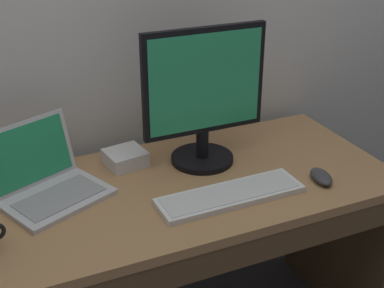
{
  "coord_description": "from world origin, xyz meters",
  "views": [
    {
      "loc": [
        -0.58,
        -1.43,
        1.67
      ],
      "look_at": [
        0.06,
        0.0,
        0.91
      ],
      "focal_mm": 49.62,
      "sensor_mm": 36.0,
      "label": 1
    }
  ],
  "objects": [
    {
      "name": "desk",
      "position": [
        0.0,
        -0.01,
        0.54
      ],
      "size": [
        1.5,
        0.68,
        0.77
      ],
      "color": "#A87A4C",
      "rests_on": "ground"
    },
    {
      "name": "laptop_silver",
      "position": [
        -0.4,
        0.1,
        0.81
      ],
      "size": [
        0.4,
        0.38,
        0.23
      ],
      "color": "silver",
      "rests_on": "desk"
    },
    {
      "name": "external_monitor",
      "position": [
        0.16,
        0.11,
        1.01
      ],
      "size": [
        0.45,
        0.23,
        0.5
      ],
      "color": "black",
      "rests_on": "desk"
    },
    {
      "name": "wired_keyboard",
      "position": [
        0.13,
        -0.15,
        0.78
      ],
      "size": [
        0.49,
        0.15,
        0.02
      ],
      "color": "white",
      "rests_on": "desk"
    },
    {
      "name": "computer_mouse",
      "position": [
        0.46,
        -0.18,
        0.78
      ],
      "size": [
        0.08,
        0.13,
        0.03
      ],
      "primitive_type": "ellipsoid",
      "rotation": [
        0.0,
        0.0,
        -0.21
      ],
      "color": "#38383D",
      "rests_on": "desk"
    },
    {
      "name": "external_drive_box",
      "position": [
        -0.11,
        0.21,
        0.79
      ],
      "size": [
        0.15,
        0.15,
        0.05
      ],
      "primitive_type": "cube",
      "rotation": [
        0.0,
        0.0,
        0.15
      ],
      "color": "silver",
      "rests_on": "desk"
    }
  ]
}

